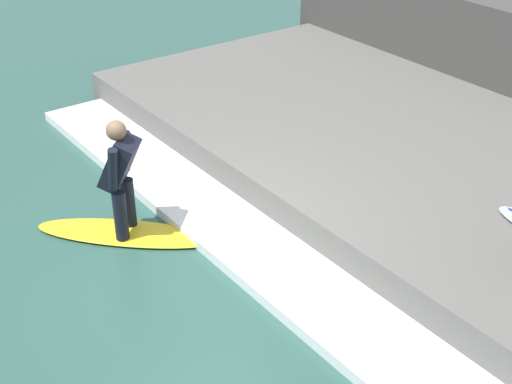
% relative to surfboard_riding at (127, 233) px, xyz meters
% --- Properties ---
extents(ground_plane, '(28.00, 28.00, 0.00)m').
position_rel_surfboard_riding_xyz_m(ground_plane, '(0.26, -1.05, -0.03)').
color(ground_plane, '#2D564C').
extents(concrete_ledge, '(4.40, 9.62, 0.47)m').
position_rel_surfboard_riding_xyz_m(concrete_ledge, '(3.58, -1.05, 0.20)').
color(concrete_ledge, '#66635E').
rests_on(concrete_ledge, ground_plane).
extents(wave_foam_crest, '(0.91, 9.14, 0.12)m').
position_rel_surfboard_riding_xyz_m(wave_foam_crest, '(0.93, -1.05, 0.03)').
color(wave_foam_crest, white).
rests_on(wave_foam_crest, ground_plane).
extents(surfboard_riding, '(1.85, 1.85, 0.06)m').
position_rel_surfboard_riding_xyz_m(surfboard_riding, '(0.00, 0.00, 0.00)').
color(surfboard_riding, yellow).
rests_on(surfboard_riding, ground_plane).
extents(surfer_riding, '(0.56, 0.56, 1.34)m').
position_rel_surfboard_riding_xyz_m(surfer_riding, '(-0.00, 0.00, 0.77)').
color(surfer_riding, black).
rests_on(surfer_riding, surfboard_riding).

